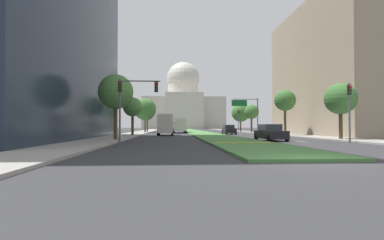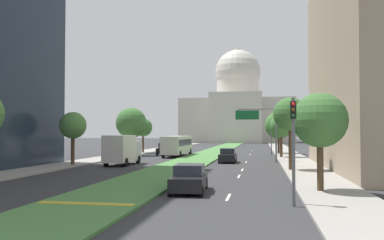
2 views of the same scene
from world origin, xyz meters
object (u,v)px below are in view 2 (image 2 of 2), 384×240
object	(u,v)px
sedan_midblock	(228,156)
traffic_light_far_right	(271,134)
capitol_building	(238,108)
street_tree_right_near	(320,121)
city_bus	(177,144)
street_tree_left_mid	(73,126)
sedan_distant	(166,149)
traffic_light_near_right	(293,137)
street_tree_left_far	(131,123)
street_tree_right_mid	(290,115)
street_tree_right_distant	(278,125)
box_truck_delivery	(122,149)
street_tree_right_far	(281,126)
sedan_lead_stopped	(189,179)
overhead_guide_sign	(261,123)
street_tree_left_distant	(143,128)

from	to	relation	value
sedan_midblock	traffic_light_far_right	bearing A→B (deg)	71.82
capitol_building	street_tree_right_near	xyz separation A→B (m)	(11.60, -118.03, -7.70)
city_bus	traffic_light_far_right	bearing A→B (deg)	21.16
street_tree_left_mid	sedan_distant	world-z (taller)	street_tree_left_mid
street_tree_left_mid	sedan_midblock	bearing A→B (deg)	24.74
traffic_light_near_right	street_tree_left_far	xyz separation A→B (m)	(-20.91, 38.41, 1.62)
street_tree_right_mid	street_tree_right_distant	size ratio (longest dim) A/B	0.98
street_tree_right_distant	box_truck_delivery	distance (m)	30.74
street_tree_right_near	street_tree_right_far	distance (m)	31.97
traffic_light_far_right	street_tree_right_near	size ratio (longest dim) A/B	0.89
sedan_lead_stopped	sedan_distant	bearing A→B (deg)	105.61
sedan_lead_stopped	box_truck_delivery	world-z (taller)	box_truck_delivery
street_tree_left_far	box_truck_delivery	bearing A→B (deg)	-74.64
street_tree_left_far	street_tree_right_distant	xyz separation A→B (m)	(22.12, 8.40, -0.30)
street_tree_left_far	street_tree_right_mid	bearing A→B (deg)	-43.19
sedan_lead_stopped	traffic_light_far_right	bearing A→B (deg)	81.78
street_tree_right_near	street_tree_right_far	bearing A→B (deg)	91.27
overhead_guide_sign	street_tree_right_distant	world-z (taller)	street_tree_right_distant
sedan_distant	street_tree_left_mid	bearing A→B (deg)	-103.54
street_tree_right_near	street_tree_left_distant	distance (m)	46.32
street_tree_right_near	sedan_distant	world-z (taller)	street_tree_right_near
street_tree_right_distant	sedan_lead_stopped	bearing A→B (deg)	-99.18
street_tree_right_mid	sedan_midblock	xyz separation A→B (m)	(-6.47, 9.34, -4.35)
traffic_light_far_right	street_tree_right_near	distance (m)	38.96
street_tree_left_mid	street_tree_left_distant	world-z (taller)	street_tree_left_distant
sedan_distant	street_tree_right_distant	bearing A→B (deg)	19.23
capitol_building	street_tree_right_near	size ratio (longest dim) A/B	6.59
street_tree_right_mid	street_tree_left_distant	distance (m)	35.00
street_tree_right_near	street_tree_right_distant	bearing A→B (deg)	90.87
capitol_building	street_tree_right_near	world-z (taller)	capitol_building
traffic_light_far_right	street_tree_right_near	bearing A→B (deg)	-87.26
capitol_building	street_tree_right_distant	world-z (taller)	capitol_building
overhead_guide_sign	box_truck_delivery	distance (m)	16.64
traffic_light_far_right	street_tree_right_distant	bearing A→B (deg)	69.66
sedan_lead_stopped	city_bus	xyz separation A→B (m)	(-7.99, 34.45, 1.00)
overhead_guide_sign	street_tree_left_distant	bearing A→B (deg)	140.28
sedan_lead_stopped	street_tree_right_distant	bearing A→B (deg)	80.82
sedan_distant	box_truck_delivery	distance (m)	19.05
traffic_light_near_right	city_bus	xyz separation A→B (m)	(-13.74, 38.21, -1.54)
traffic_light_near_right	sedan_midblock	size ratio (longest dim) A/B	1.22
street_tree_left_distant	street_tree_left_mid	bearing A→B (deg)	-90.32
traffic_light_near_right	street_tree_left_far	world-z (taller)	street_tree_left_far
box_truck_delivery	city_bus	world-z (taller)	box_truck_delivery
capitol_building	street_tree_left_far	size ratio (longest dim) A/B	5.32
street_tree_left_mid	city_bus	xyz separation A→B (m)	(7.39, 18.35, -2.43)
traffic_light_far_right	street_tree_right_mid	distance (m)	25.85
street_tree_right_mid	street_tree_right_far	size ratio (longest dim) A/B	1.14
capitol_building	street_tree_left_mid	distance (m)	103.71
overhead_guide_sign	street_tree_right_near	size ratio (longest dim) A/B	1.11
traffic_light_near_right	street_tree_right_far	world-z (taller)	street_tree_right_far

